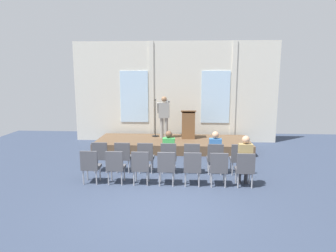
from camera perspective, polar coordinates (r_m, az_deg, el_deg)
ground_plane at (r=7.23m, az=-0.87°, el=-14.26°), size 16.54×16.54×0.00m
rear_partition at (r=12.96m, az=1.38°, el=6.41°), size 8.77×0.14×4.31m
stage_platform at (r=11.90m, az=0.97°, el=-3.47°), size 6.00×2.14×0.37m
speaker at (r=11.97m, az=-0.77°, el=2.31°), size 0.51×0.69×1.69m
mic_stand at (r=12.38m, az=-2.42°, el=-0.46°), size 0.28×0.28×1.55m
lectern at (r=12.01m, az=3.91°, el=0.25°), size 0.60×0.48×1.16m
chair_r0_c0 at (r=9.32m, az=-12.73°, el=-5.37°), size 0.46×0.44×0.94m
chair_r0_c1 at (r=9.15m, az=-8.56°, el=-5.52°), size 0.46×0.44×0.94m
chair_r0_c2 at (r=9.03m, az=-4.26°, el=-5.64°), size 0.46×0.44×0.94m
chair_r0_c3 at (r=8.97m, az=0.13°, el=-5.73°), size 0.46×0.44×0.94m
audience_r0_c3 at (r=9.00m, az=0.16°, el=-4.47°), size 0.36×0.39×1.29m
chair_r0_c4 at (r=8.95m, az=4.55°, el=-5.78°), size 0.46×0.44×0.94m
chair_r0_c5 at (r=8.99m, az=8.97°, el=-5.81°), size 0.46×0.44×0.94m
audience_r0_c5 at (r=9.03m, az=8.95°, el=-4.55°), size 0.36×0.39×1.29m
chair_r0_c6 at (r=9.09m, az=13.32°, el=-5.79°), size 0.46×0.44×0.94m
chair_r1_c0 at (r=8.41m, az=-14.60°, el=-7.14°), size 0.46×0.44×0.94m
chair_r1_c1 at (r=8.23m, az=-10.00°, el=-7.35°), size 0.46×0.44×0.94m
chair_r1_c2 at (r=8.10m, az=-5.21°, el=-7.53°), size 0.46×0.44×0.94m
chair_r1_c3 at (r=8.02m, az=-0.30°, el=-7.65°), size 0.46×0.44×0.94m
chair_r1_c4 at (r=8.01m, az=4.67°, el=-7.72°), size 0.46×0.44×0.94m
chair_r1_c5 at (r=8.05m, az=9.62°, el=-7.73°), size 0.46×0.44×0.94m
chair_r1_c6 at (r=8.16m, az=14.48°, el=-7.68°), size 0.46×0.44×0.94m
audience_r1_c6 at (r=8.17m, az=14.45°, el=-6.00°), size 0.36×0.39×1.38m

